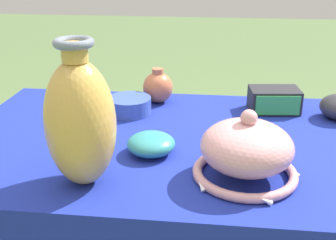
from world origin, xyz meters
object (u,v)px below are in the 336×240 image
mosaic_tile_box (274,100)px  bowl_shallow_teal (151,144)px  vase_dome_bell (246,152)px  pot_squat_cobalt (129,105)px  jar_round_terracotta (158,87)px  vase_tall_bulbous (80,121)px

mosaic_tile_box → bowl_shallow_teal: (-0.35, -0.35, -0.01)m
vase_dome_bell → bowl_shallow_teal: bearing=158.0°
pot_squat_cobalt → bowl_shallow_teal: bearing=-68.0°
pot_squat_cobalt → jar_round_terracotta: (0.08, 0.12, 0.03)m
mosaic_tile_box → jar_round_terracotta: 0.38m
bowl_shallow_teal → jar_round_terracotta: size_ratio=1.05×
mosaic_tile_box → pot_squat_cobalt: bearing=-177.1°
vase_tall_bulbous → jar_round_terracotta: 0.56m
pot_squat_cobalt → jar_round_terracotta: bearing=56.7°
bowl_shallow_teal → pot_squat_cobalt: bearing=112.0°
vase_dome_bell → pot_squat_cobalt: 0.50m
vase_tall_bulbous → pot_squat_cobalt: size_ratio=2.35×
mosaic_tile_box → pot_squat_cobalt: mosaic_tile_box is taller
vase_dome_bell → vase_tall_bulbous: bearing=-170.0°
pot_squat_cobalt → jar_round_terracotta: 0.14m
vase_dome_bell → bowl_shallow_teal: 0.25m
vase_dome_bell → jar_round_terracotta: size_ratio=2.11×
vase_dome_bell → jar_round_terracotta: 0.55m
vase_tall_bulbous → mosaic_tile_box: bearing=46.6°
vase_dome_bell → pot_squat_cobalt: (-0.34, 0.37, -0.04)m
mosaic_tile_box → jar_round_terracotta: (-0.38, 0.04, 0.02)m
vase_tall_bulbous → mosaic_tile_box: size_ratio=1.96×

